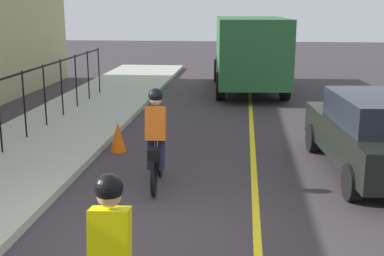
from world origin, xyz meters
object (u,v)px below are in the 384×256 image
Objects in this scene: cyclist_lead at (156,139)px; traffic_cone_near at (118,137)px; patrol_sedan at (376,133)px; box_truck_background at (249,51)px.

cyclist_lead reaches higher than traffic_cone_near.
box_truck_background is at bearing 8.54° from patrol_sedan.
patrol_sedan is at bearing -100.93° from traffic_cone_near.
cyclist_lead is 0.40× the size of patrol_sedan.
cyclist_lead is 4.30m from patrol_sedan.
patrol_sedan is at bearing -77.06° from cyclist_lead.
traffic_cone_near is (-8.64, 2.98, -1.20)m from box_truck_background.
cyclist_lead is 11.04m from box_truck_background.
cyclist_lead reaches higher than patrol_sedan.
box_truck_background is 9.22m from traffic_cone_near.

